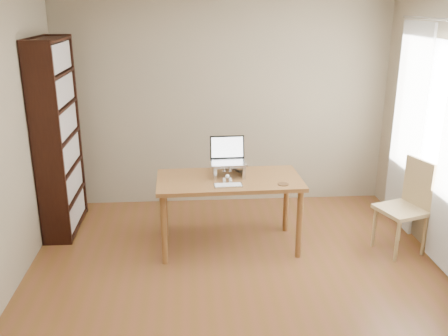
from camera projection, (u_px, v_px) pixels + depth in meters
room at (248, 153)px, 3.93m from camera, size 4.04×4.54×2.64m
bookshelf at (58, 138)px, 5.34m from camera, size 0.30×0.90×2.10m
curtains at (432, 139)px, 4.84m from camera, size 0.03×1.90×2.25m
desk at (229, 187)px, 5.03m from camera, size 1.47×0.76×0.75m
laptop_stand at (229, 168)px, 5.05m from camera, size 0.32×0.25×0.13m
laptop at (228, 156)px, 5.08m from camera, size 0.36×0.30×0.25m
keyboard at (228, 185)px, 4.79m from camera, size 0.28×0.13×0.02m
coaster at (283, 184)px, 4.84m from camera, size 0.11×0.11×0.01m
cat at (226, 169)px, 5.09m from camera, size 0.23×0.47×0.14m
chair at (409, 204)px, 4.98m from camera, size 0.54×0.54×0.96m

